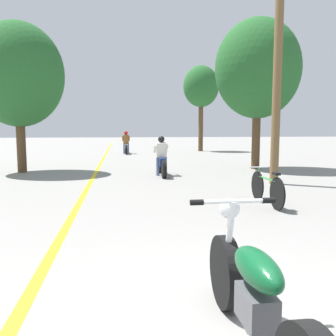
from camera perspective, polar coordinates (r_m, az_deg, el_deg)
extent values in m
cube|color=yellow|center=(14.35, -11.19, -0.11)|extent=(0.14, 48.00, 0.01)
cylinder|color=brown|center=(10.75, 17.17, 15.27)|extent=(0.24, 0.24, 6.62)
cylinder|color=#513A23|center=(14.44, 13.95, 5.49)|extent=(0.32, 0.32, 2.84)
ellipsoid|color=#235B28|center=(14.62, 14.22, 15.20)|extent=(3.32, 2.99, 3.81)
cylinder|color=#513A23|center=(25.00, 5.28, 6.94)|extent=(0.32, 0.32, 3.68)
ellipsoid|color=#235B28|center=(25.16, 5.34, 12.92)|extent=(2.46, 2.21, 2.83)
cylinder|color=#513A23|center=(13.95, -22.52, 4.43)|extent=(0.32, 0.32, 2.48)
ellipsoid|color=#235B28|center=(14.07, -22.93, 13.65)|extent=(3.22, 2.89, 3.70)
cylinder|color=black|center=(3.36, 9.16, -16.10)|extent=(0.12, 0.65, 0.65)
ellipsoid|color=#0C4723|center=(2.60, 14.15, -15.32)|extent=(0.24, 0.67, 0.23)
cube|color=#4C4C51|center=(2.71, 13.98, -20.83)|extent=(0.20, 0.36, 0.24)
cylinder|color=silver|center=(3.17, 9.75, -11.01)|extent=(0.06, 0.23, 0.69)
cylinder|color=silver|center=(3.00, 10.39, -5.29)|extent=(0.61, 0.04, 0.04)
cylinder|color=black|center=(2.92, 4.64, -5.53)|extent=(0.11, 0.05, 0.05)
cylinder|color=black|center=(3.10, 15.80, -5.02)|extent=(0.11, 0.05, 0.05)
sphere|color=silver|center=(3.10, 9.85, -6.41)|extent=(0.18, 0.18, 0.18)
cylinder|color=black|center=(12.82, -1.44, 0.55)|extent=(0.12, 0.59, 0.59)
cylinder|color=black|center=(11.40, -0.65, -0.19)|extent=(0.12, 0.59, 0.59)
cube|color=navy|center=(12.09, -1.07, 1.05)|extent=(0.20, 0.92, 0.28)
cylinder|color=silver|center=(12.67, -1.39, 3.41)|extent=(0.50, 0.03, 0.03)
cylinder|color=slate|center=(12.04, -1.65, 0.23)|extent=(0.11, 0.11, 0.61)
cylinder|color=slate|center=(12.07, -0.43, 0.25)|extent=(0.11, 0.11, 0.61)
cube|color=silver|center=(12.04, -1.06, 2.90)|extent=(0.34, 0.27, 0.53)
cylinder|color=silver|center=(12.17, -2.09, 3.17)|extent=(0.08, 0.42, 0.33)
cylinder|color=silver|center=(12.22, -0.22, 3.19)|extent=(0.08, 0.42, 0.33)
sphere|color=black|center=(12.06, -1.09, 4.63)|extent=(0.22, 0.22, 0.22)
cylinder|color=black|center=(23.26, -6.77, 3.17)|extent=(0.12, 0.60, 0.60)
cylinder|color=black|center=(21.75, -6.70, 2.95)|extent=(0.12, 0.60, 0.60)
cube|color=silver|center=(22.50, -6.74, 3.52)|extent=(0.20, 0.97, 0.28)
cylinder|color=silver|center=(23.13, -6.78, 4.77)|extent=(0.50, 0.03, 0.03)
cylinder|color=slate|center=(22.45, -7.06, 3.07)|extent=(0.11, 0.11, 0.62)
cylinder|color=slate|center=(22.46, -6.40, 3.08)|extent=(0.11, 0.11, 0.62)
cube|color=brown|center=(22.46, -6.75, 4.59)|extent=(0.34, 0.28, 0.58)
cylinder|color=brown|center=(22.61, -7.27, 4.73)|extent=(0.08, 0.46, 0.35)
cylinder|color=brown|center=(22.62, -6.25, 4.75)|extent=(0.08, 0.46, 0.35)
sphere|color=#B21919|center=(22.49, -6.77, 5.62)|extent=(0.25, 0.25, 0.25)
cylinder|color=black|center=(8.22, 14.15, -2.75)|extent=(0.04, 0.65, 0.65)
cylinder|color=black|center=(7.30, 17.13, -3.99)|extent=(0.04, 0.65, 0.65)
cylinder|color=#2D8C38|center=(7.72, 15.60, -1.67)|extent=(0.04, 0.82, 0.04)
cylinder|color=#2D8C38|center=(7.34, 16.92, -2.38)|extent=(0.03, 0.03, 0.39)
cube|color=black|center=(7.31, 16.97, -0.87)|extent=(0.10, 0.20, 0.05)
cylinder|color=#2D8C38|center=(8.15, 14.32, -1.33)|extent=(0.03, 0.03, 0.42)
cylinder|color=silver|center=(8.12, 14.36, 0.14)|extent=(0.44, 0.03, 0.03)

